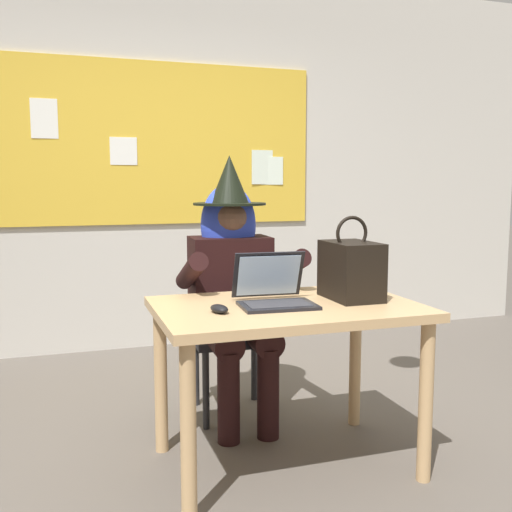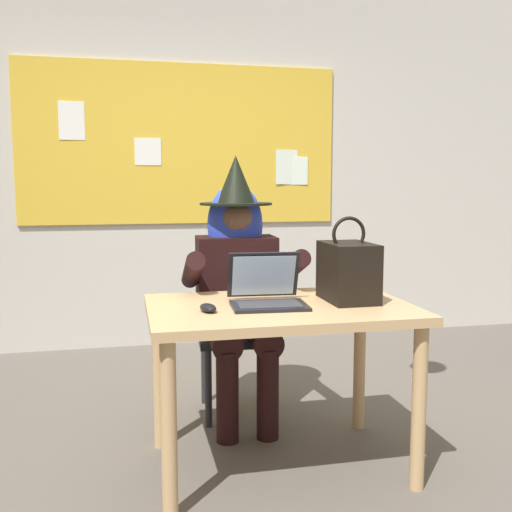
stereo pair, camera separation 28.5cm
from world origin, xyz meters
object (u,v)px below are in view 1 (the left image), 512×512
Objects in this scene: computer_mouse at (219,309)px; handbag at (351,270)px; desk_main at (287,327)px; chair_at_desk at (228,320)px; laptop at (274,293)px; person_costumed at (233,273)px.

computer_mouse is 0.66m from handbag.
chair_at_desk reaches higher than desk_main.
handbag is (0.32, 0.02, 0.24)m from desk_main.
laptop reaches higher than chair_at_desk.
desk_main is 1.26× the size of chair_at_desk.
person_costumed is at bearing 96.08° from desk_main.
person_costumed is (-0.01, -0.12, 0.28)m from chair_at_desk.
computer_mouse is at bearing -167.17° from desk_main.
person_costumed reaches higher than chair_at_desk.
computer_mouse is (-0.26, -0.69, -0.03)m from person_costumed.
desk_main is at bearing -176.30° from handbag.
person_costumed is 0.73m from computer_mouse.
person_costumed is at bearing 55.56° from computer_mouse.
person_costumed is at bearing 95.16° from laptop.
desk_main is at bearing -11.80° from laptop.
chair_at_desk is at bearing 117.76° from handbag.
chair_at_desk is 2.39× the size of handbag.
laptop is at bearing 164.17° from desk_main.
person_costumed is 0.71m from handbag.
chair_at_desk is (-0.06, 0.74, -0.12)m from desk_main.
desk_main is 0.16m from laptop.
laptop is at bearing -179.15° from handbag.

